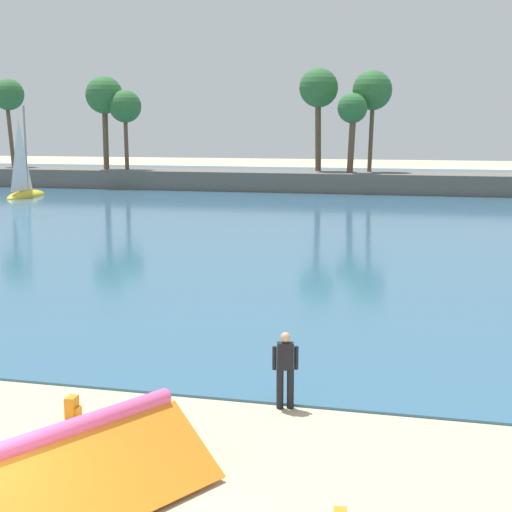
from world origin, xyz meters
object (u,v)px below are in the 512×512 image
folded_kite (69,448)px  person_at_waterline (285,368)px  backpack_by_trailer (73,407)px  sailboat_mid_bay (25,188)px

folded_kite → person_at_waterline: 5.35m
backpack_by_trailer → person_at_waterline: bearing=20.4°
sailboat_mid_bay → person_at_waterline: bearing=-53.6°
folded_kite → backpack_by_trailer: size_ratio=11.49×
folded_kite → person_at_waterline: bearing=61.8°
folded_kite → backpack_by_trailer: bearing=116.9°
person_at_waterline → folded_kite: bearing=-118.2°
person_at_waterline → sailboat_mid_bay: 52.33m
folded_kite → person_at_waterline: (2.53, 4.72, 0.03)m
folded_kite → backpack_by_trailer: (-1.61, 3.18, -0.66)m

